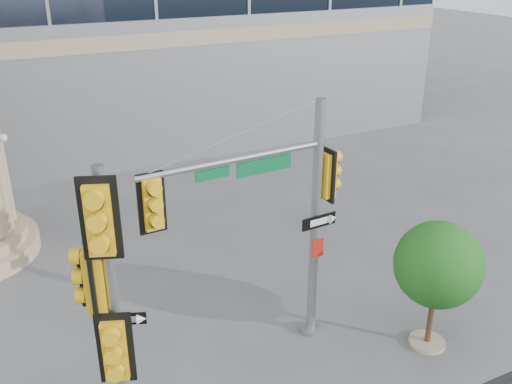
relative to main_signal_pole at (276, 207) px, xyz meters
name	(u,v)px	position (x,y,z in m)	size (l,w,h in m)	color
ground	(279,381)	(-0.47, -1.15, -3.59)	(120.00, 120.00, 0.00)	#545456
main_signal_pole	(276,207)	(0.00, 0.00, 0.00)	(4.50, 0.69, 5.79)	slate
secondary_signal_pole	(108,298)	(-3.89, -1.36, -0.30)	(0.95, 0.92, 5.59)	slate
street_tree	(439,267)	(3.30, -1.56, -1.51)	(2.02, 1.97, 3.15)	tan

